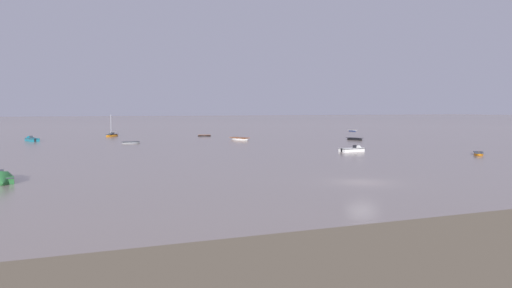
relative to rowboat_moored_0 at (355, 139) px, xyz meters
The scene contains 11 objects.
ground_plane 59.00m from the rowboat_moored_0, 123.21° to the right, with size 800.00×800.00×0.00m, color gray.
rowboat_moored_0 is the anchor object (origin of this frame).
motorboat_moored_1 27.57m from the rowboat_moored_0, 123.69° to the right, with size 4.26×1.88×1.42m.
motorboat_moored_2 60.81m from the rowboat_moored_0, 160.01° to the left, with size 2.70×4.87×1.59m.
rowboat_moored_1 38.20m from the rowboat_moored_0, 57.09° to the left, with size 1.24×3.25×0.51m.
motorboat_moored_4 70.58m from the rowboat_moored_0, 147.39° to the right, with size 2.39×5.15×1.70m.
rowboat_moored_4 22.07m from the rowboat_moored_0, 158.90° to the left, with size 2.95×4.97×0.74m.
rowboat_moored_5 41.85m from the rowboat_moored_0, behind, with size 3.24×1.34×0.50m.
rowboat_moored_6 32.98m from the rowboat_moored_0, 133.01° to the left, with size 3.03×1.80×0.45m.
rowboat_moored_7 34.23m from the rowboat_moored_0, 96.30° to the right, with size 3.13×3.26×0.53m.
sailboat_moored_0 51.72m from the rowboat_moored_0, 142.48° to the left, with size 3.84×4.34×4.98m.
Camera 1 is at (-24.71, -35.63, 6.02)m, focal length 36.87 mm.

